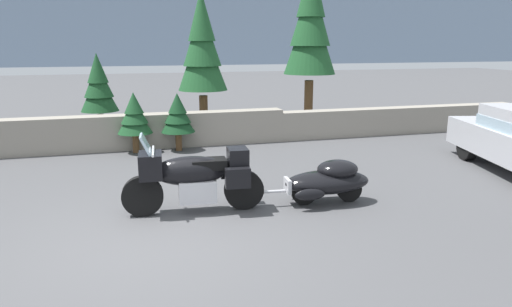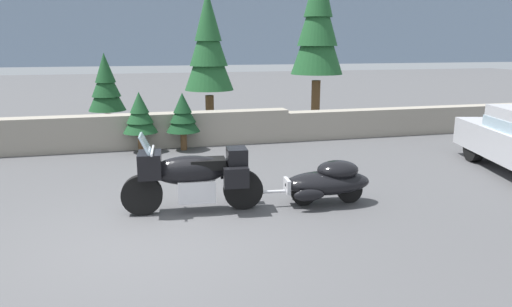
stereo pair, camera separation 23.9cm
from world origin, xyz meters
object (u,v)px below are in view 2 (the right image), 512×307
(car_shaped_trailer, at_px, (328,181))
(pine_tree_secondary, at_px, (106,85))
(pine_tree_far_right, at_px, (208,46))
(pine_tree_tall, at_px, (318,23))
(touring_motorcycle, at_px, (193,175))

(car_shaped_trailer, height_order, pine_tree_secondary, pine_tree_secondary)
(car_shaped_trailer, xyz_separation_m, pine_tree_far_right, (-1.00, 6.62, 2.24))
(pine_tree_tall, distance_m, pine_tree_far_right, 3.73)
(car_shaped_trailer, xyz_separation_m, pine_tree_tall, (2.61, 7.22, 2.96))
(touring_motorcycle, bearing_deg, pine_tree_secondary, 103.33)
(car_shaped_trailer, bearing_deg, pine_tree_tall, 70.14)
(pine_tree_far_right, bearing_deg, car_shaped_trailer, -81.40)
(touring_motorcycle, height_order, pine_tree_secondary, pine_tree_secondary)
(car_shaped_trailer, relative_size, pine_tree_secondary, 0.90)
(pine_tree_secondary, bearing_deg, pine_tree_far_right, -10.12)
(touring_motorcycle, distance_m, pine_tree_tall, 9.00)
(pine_tree_tall, xyz_separation_m, pine_tree_far_right, (-3.61, -0.60, -0.71))
(touring_motorcycle, relative_size, pine_tree_secondary, 0.94)
(touring_motorcycle, bearing_deg, pine_tree_far_right, 78.60)
(touring_motorcycle, xyz_separation_m, pine_tree_far_right, (1.30, 6.43, 2.03))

